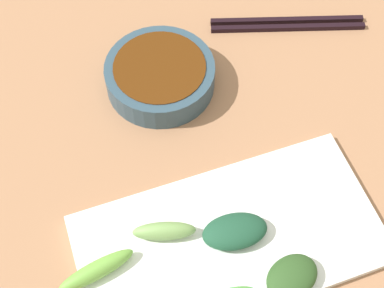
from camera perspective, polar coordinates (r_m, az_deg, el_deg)
name	(u,v)px	position (r m, az deg, el deg)	size (l,w,h in m)	color
tabletop	(210,186)	(0.69, 1.87, -4.41)	(2.10, 2.10, 0.02)	#A27250
sauce_bowl	(160,75)	(0.74, -3.39, 7.32)	(0.15, 0.15, 0.04)	#304A5A
serving_plate	(229,239)	(0.64, 3.96, -9.99)	(0.18, 0.35, 0.01)	white
broccoli_leafy_0	(232,232)	(0.63, 4.22, -9.28)	(0.04, 0.08, 0.02)	#1D4B33
broccoli_leafy_1	(292,277)	(0.62, 10.51, -13.61)	(0.05, 0.06, 0.02)	#2D5023
broccoli_stalk_3	(164,231)	(0.63, -2.95, -9.16)	(0.02, 0.07, 0.02)	#78A459
broccoli_stalk_4	(96,270)	(0.62, -10.05, -12.99)	(0.02, 0.09, 0.02)	#6EAD42
chopsticks	(287,24)	(0.84, 10.03, 12.36)	(0.09, 0.23, 0.01)	black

